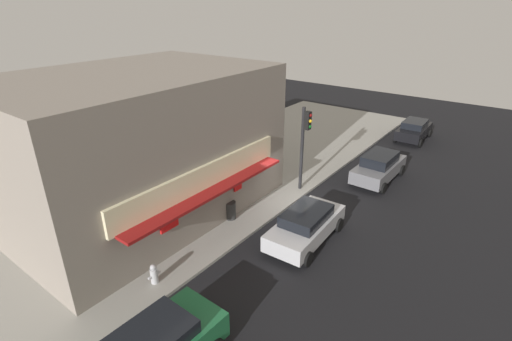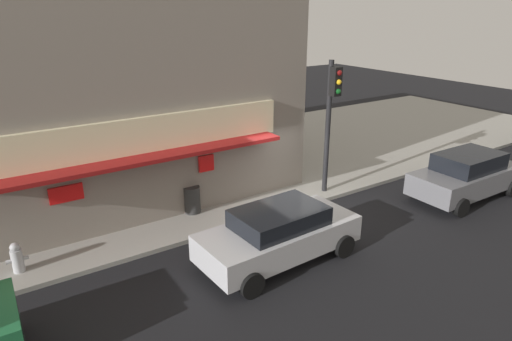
{
  "view_description": "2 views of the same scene",
  "coord_description": "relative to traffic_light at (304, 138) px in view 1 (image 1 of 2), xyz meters",
  "views": [
    {
      "loc": [
        -14.93,
        -8.86,
        9.75
      ],
      "look_at": [
        -0.71,
        1.86,
        1.73
      ],
      "focal_mm": 26.57,
      "sensor_mm": 36.0,
      "label": 1
    },
    {
      "loc": [
        -8.63,
        -10.49,
        6.45
      ],
      "look_at": [
        -1.05,
        0.96,
        1.35
      ],
      "focal_mm": 31.23,
      "sensor_mm": 36.0,
      "label": 2
    }
  ],
  "objects": [
    {
      "name": "fire_hydrant",
      "position": [
        -9.96,
        0.41,
        -2.6
      ],
      "size": [
        0.52,
        0.28,
        0.81
      ],
      "color": "#B2B2B7",
      "rests_on": "sidewalk"
    },
    {
      "name": "potted_plant_by_window",
      "position": [
        -8.25,
        1.99,
        -2.59
      ],
      "size": [
        0.51,
        0.51,
        0.79
      ],
      "color": "brown",
      "rests_on": "sidewalk"
    },
    {
      "name": "potted_plant_by_doorway",
      "position": [
        -6.12,
        2.42,
        -2.42
      ],
      "size": [
        0.69,
        0.69,
        1.0
      ],
      "color": "gray",
      "rests_on": "sidewalk"
    },
    {
      "name": "sidewalk",
      "position": [
        -1.68,
        4.89,
        -3.06
      ],
      "size": [
        38.55,
        10.71,
        0.13
      ],
      "primitive_type": "cube",
      "color": "gray",
      "rests_on": "ground_plane"
    },
    {
      "name": "parked_car_black",
      "position": [
        12.52,
        -2.38,
        -2.34
      ],
      "size": [
        4.08,
        2.09,
        1.49
      ],
      "color": "black",
      "rests_on": "ground_plane"
    },
    {
      "name": "traffic_light",
      "position": [
        0.0,
        0.0,
        0.0
      ],
      "size": [
        0.32,
        0.58,
        4.64
      ],
      "color": "black",
      "rests_on": "sidewalk"
    },
    {
      "name": "parked_car_silver",
      "position": [
        -4.04,
        -2.58,
        -2.33
      ],
      "size": [
        4.45,
        2.2,
        1.51
      ],
      "color": "#B7B7BC",
      "rests_on": "ground_plane"
    },
    {
      "name": "pedestrian",
      "position": [
        -3.66,
        1.69,
        -2.06
      ],
      "size": [
        0.58,
        0.47,
        1.68
      ],
      "color": "navy",
      "rests_on": "sidewalk"
    },
    {
      "name": "trash_can",
      "position": [
        -4.79,
        1.12,
        -2.55
      ],
      "size": [
        0.53,
        0.53,
        0.89
      ],
      "primitive_type": "cylinder",
      "color": "#2D2D2D",
      "rests_on": "sidewalk"
    },
    {
      "name": "parked_car_grey",
      "position": [
        3.96,
        -2.86,
        -2.28
      ],
      "size": [
        4.37,
        2.06,
        1.65
      ],
      "color": "slate",
      "rests_on": "ground_plane"
    },
    {
      "name": "corner_building",
      "position": [
        -6.41,
        5.39,
        0.38
      ],
      "size": [
        12.43,
        9.39,
        6.75
      ],
      "color": "gray",
      "rests_on": "sidewalk"
    },
    {
      "name": "ground_plane",
      "position": [
        -1.68,
        -0.46,
        -3.12
      ],
      "size": [
        57.82,
        57.82,
        0.0
      ],
      "primitive_type": "plane",
      "color": "black"
    }
  ]
}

